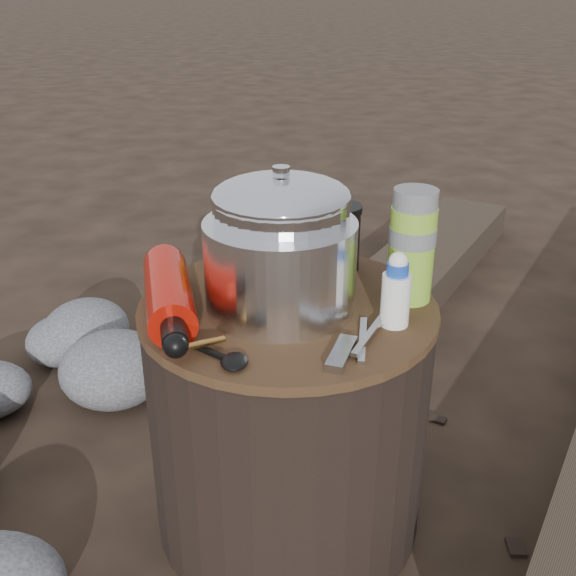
{
  "coord_description": "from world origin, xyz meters",
  "views": [
    {
      "loc": [
        0.02,
        -1.01,
        0.96
      ],
      "look_at": [
        0.0,
        0.0,
        0.48
      ],
      "focal_mm": 42.59,
      "sensor_mm": 36.0,
      "label": 1
    }
  ],
  "objects_px": {
    "thermos": "(412,246)",
    "travel_mug": "(338,238)",
    "camping_pot": "(281,240)",
    "fuel_bottle": "(169,293)",
    "stump": "(288,416)"
  },
  "relations": [
    {
      "from": "thermos",
      "to": "travel_mug",
      "type": "bearing_deg",
      "value": 131.91
    },
    {
      "from": "camping_pot",
      "to": "travel_mug",
      "type": "bearing_deg",
      "value": 55.19
    },
    {
      "from": "fuel_bottle",
      "to": "thermos",
      "type": "bearing_deg",
      "value": -3.74
    },
    {
      "from": "camping_pot",
      "to": "fuel_bottle",
      "type": "distance_m",
      "value": 0.2
    },
    {
      "from": "stump",
      "to": "fuel_bottle",
      "type": "height_order",
      "value": "fuel_bottle"
    },
    {
      "from": "thermos",
      "to": "camping_pot",
      "type": "bearing_deg",
      "value": -175.77
    },
    {
      "from": "camping_pot",
      "to": "stump",
      "type": "bearing_deg",
      "value": -47.13
    },
    {
      "from": "stump",
      "to": "travel_mug",
      "type": "height_order",
      "value": "travel_mug"
    },
    {
      "from": "fuel_bottle",
      "to": "camping_pot",
      "type": "bearing_deg",
      "value": 2.76
    },
    {
      "from": "stump",
      "to": "thermos",
      "type": "relative_size",
      "value": 2.62
    },
    {
      "from": "camping_pot",
      "to": "fuel_bottle",
      "type": "bearing_deg",
      "value": -163.63
    },
    {
      "from": "camping_pot",
      "to": "thermos",
      "type": "height_order",
      "value": "camping_pot"
    },
    {
      "from": "stump",
      "to": "travel_mug",
      "type": "xyz_separation_m",
      "value": [
        0.09,
        0.15,
        0.28
      ]
    },
    {
      "from": "camping_pot",
      "to": "travel_mug",
      "type": "relative_size",
      "value": 1.83
    },
    {
      "from": "stump",
      "to": "fuel_bottle",
      "type": "relative_size",
      "value": 1.61
    }
  ]
}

